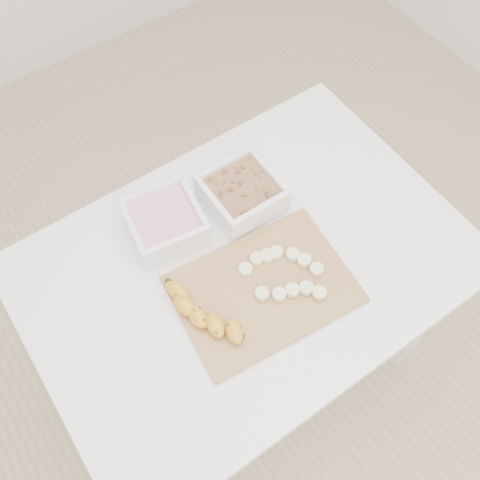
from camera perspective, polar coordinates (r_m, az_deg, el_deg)
ground at (r=1.92m, az=0.52°, el=-12.75°), size 3.50×3.50×0.00m
table at (r=1.31m, az=0.75°, el=-4.33°), size 1.00×0.70×0.75m
bowl_yogurt at (r=1.24m, az=-7.96°, el=1.91°), size 0.19×0.19×0.08m
bowl_granola at (r=1.27m, az=0.22°, el=5.01°), size 0.17×0.17×0.08m
cutting_board at (r=1.19m, az=2.52°, el=-5.27°), size 0.41×0.31×0.01m
banana at (r=1.14m, az=-3.79°, el=-7.89°), size 0.08×0.21×0.03m
banana_slices at (r=1.19m, az=4.80°, el=-3.53°), size 0.17×0.18×0.02m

